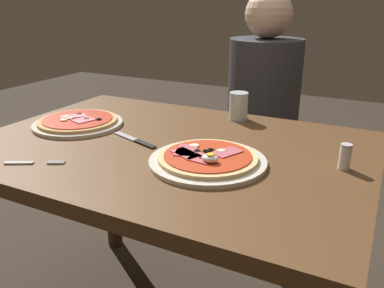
# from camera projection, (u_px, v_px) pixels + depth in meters

# --- Properties ---
(dining_table) EXTENTS (1.17, 0.83, 0.73)m
(dining_table) POSITION_uv_depth(u_px,v_px,m) (169.00, 179.00, 1.23)
(dining_table) COLOR brown
(dining_table) RESTS_ON ground
(pizza_foreground) EXTENTS (0.31, 0.31, 0.05)m
(pizza_foreground) POSITION_uv_depth(u_px,v_px,m) (208.00, 159.00, 1.05)
(pizza_foreground) COLOR silver
(pizza_foreground) RESTS_ON dining_table
(pizza_across_left) EXTENTS (0.30, 0.30, 0.03)m
(pizza_across_left) POSITION_uv_depth(u_px,v_px,m) (78.00, 122.00, 1.36)
(pizza_across_left) COLOR silver
(pizza_across_left) RESTS_ON dining_table
(water_glass_near) EXTENTS (0.07, 0.07, 0.10)m
(water_glass_near) POSITION_uv_depth(u_px,v_px,m) (238.00, 108.00, 1.42)
(water_glass_near) COLOR silver
(water_glass_near) RESTS_ON dining_table
(fork) EXTENTS (0.15, 0.09, 0.00)m
(fork) POSITION_uv_depth(u_px,v_px,m) (30.00, 163.00, 1.05)
(fork) COLOR silver
(fork) RESTS_ON dining_table
(knife) EXTENTS (0.19, 0.08, 0.01)m
(knife) POSITION_uv_depth(u_px,v_px,m) (137.00, 141.00, 1.21)
(knife) COLOR silver
(knife) RESTS_ON dining_table
(salt_shaker) EXTENTS (0.03, 0.03, 0.07)m
(salt_shaker) POSITION_uv_depth(u_px,v_px,m) (345.00, 157.00, 1.01)
(salt_shaker) COLOR white
(salt_shaker) RESTS_ON dining_table
(diner_person) EXTENTS (0.32, 0.32, 1.18)m
(diner_person) POSITION_uv_depth(u_px,v_px,m) (261.00, 132.00, 1.84)
(diner_person) COLOR black
(diner_person) RESTS_ON ground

